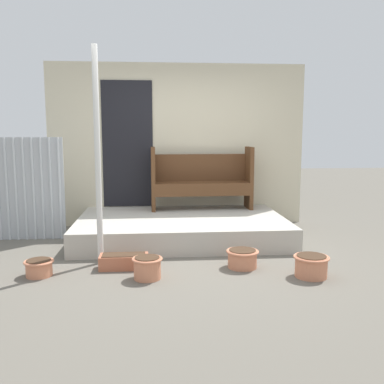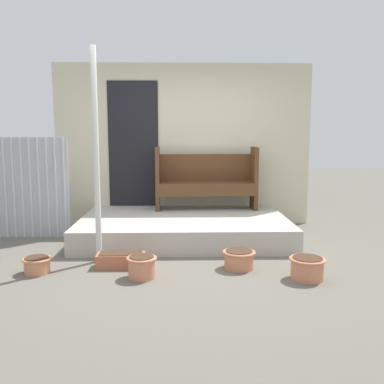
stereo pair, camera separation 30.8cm
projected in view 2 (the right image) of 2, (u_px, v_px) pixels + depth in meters
ground_plane at (190, 257)px, 5.24m from camera, size 24.00×24.00×0.00m
porch_slab at (184, 228)px, 6.15m from camera, size 2.92×1.88×0.31m
house_wall at (181, 145)px, 6.94m from camera, size 4.12×0.08×2.60m
support_post at (96, 157)px, 4.90m from camera, size 0.07×0.07×2.48m
bench at (206, 178)px, 6.70m from camera, size 1.58×0.43×0.97m
flower_pot_left at (37, 264)px, 4.65m from camera, size 0.31×0.31×0.18m
flower_pot_middle at (142, 266)px, 4.49m from camera, size 0.32×0.32×0.23m
flower_pot_right at (239, 258)px, 4.80m from camera, size 0.37×0.37×0.21m
flower_pot_far_right at (307, 267)px, 4.45m from camera, size 0.38×0.38×0.23m
planter_box_rect at (121, 260)px, 4.85m from camera, size 0.54×0.23×0.16m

